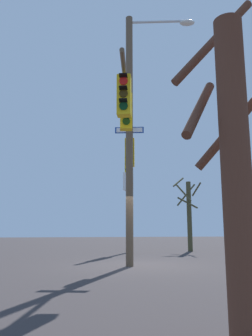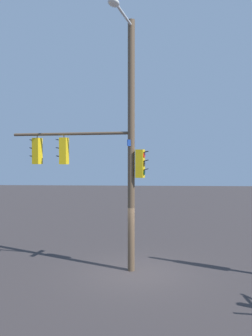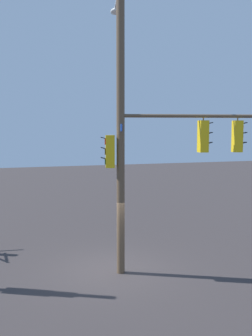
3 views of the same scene
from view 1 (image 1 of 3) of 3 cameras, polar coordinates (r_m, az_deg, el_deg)
ground_plane at (r=12.69m, az=1.95°, el=-16.33°), size 80.00×80.00×0.00m
main_signal_pole_assembly at (r=12.12m, az=0.93°, el=7.77°), size 3.76×5.75×9.83m
secondary_pole_assembly at (r=19.54m, az=0.56°, el=-2.57°), size 0.66×0.81×7.12m
bare_tree_behind_pole at (r=20.57m, az=10.67°, el=-7.34°), size 1.63×1.82×4.54m
bare_tree_across_street at (r=4.14m, az=18.14°, el=2.68°), size 1.61×1.70×5.06m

